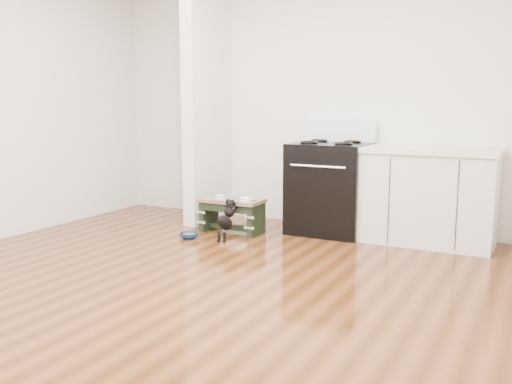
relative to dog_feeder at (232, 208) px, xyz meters
The scene contains 8 objects.
ground 1.82m from the dog_feeder, 69.32° to the right, with size 5.00×5.00×0.00m, color #40210B.
room_shell 2.26m from the dog_feeder, 69.32° to the right, with size 5.00×5.00×5.00m.
partition_wall 1.29m from the dog_feeder, 142.52° to the left, with size 0.15×0.80×2.70m, color silver.
oven_range 1.03m from the dog_feeder, 27.99° to the left, with size 0.76×0.69×1.14m.
cabinet_run 1.94m from the dog_feeder, 14.70° to the left, with size 1.24×0.64×0.91m.
dog_feeder is the anchor object (origin of this frame).
puppy 0.32m from the dog_feeder, 68.85° to the right, with size 0.11×0.33×0.39m.
floor_bowl 0.54m from the dog_feeder, 119.72° to the right, with size 0.24×0.24×0.06m.
Camera 1 is at (2.24, -3.28, 1.35)m, focal length 40.00 mm.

